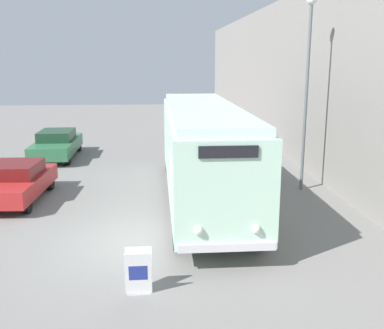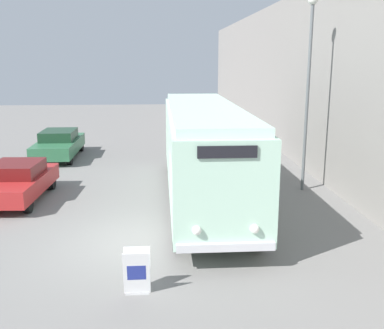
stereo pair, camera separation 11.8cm
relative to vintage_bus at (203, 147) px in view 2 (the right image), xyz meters
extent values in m
plane|color=slate|center=(-2.14, -3.84, -1.95)|extent=(80.00, 80.00, 0.00)
cube|color=gray|center=(5.25, 6.16, 2.11)|extent=(0.30, 60.00, 8.11)
cylinder|color=black|center=(-1.08, -4.27, -1.42)|extent=(0.28, 1.06, 1.06)
cylinder|color=black|center=(1.08, -4.27, -1.42)|extent=(0.28, 1.06, 1.06)
cylinder|color=black|center=(-1.08, 4.28, -1.42)|extent=(0.28, 1.06, 1.06)
cylinder|color=black|center=(1.08, 4.28, -1.42)|extent=(0.28, 1.06, 1.06)
cube|color=#B2DBC1|center=(0.00, 0.01, -0.08)|extent=(2.49, 11.35, 2.66)
cube|color=silver|center=(0.00, 0.01, 1.37)|extent=(2.29, 10.90, 0.24)
cube|color=silver|center=(0.00, -5.73, -1.30)|extent=(2.37, 0.12, 0.20)
sphere|color=white|center=(-0.68, -5.70, -0.87)|extent=(0.22, 0.22, 0.22)
sphere|color=white|center=(0.68, -5.70, -0.87)|extent=(0.22, 0.22, 0.22)
cube|color=black|center=(0.00, -5.69, 1.00)|extent=(1.37, 0.06, 0.28)
cube|color=gray|center=(-2.06, -6.55, -1.94)|extent=(0.52, 0.22, 0.01)
cube|color=white|center=(-2.06, -6.64, -1.44)|extent=(0.58, 0.20, 1.01)
cube|color=white|center=(-2.06, -6.46, -1.44)|extent=(0.58, 0.20, 1.01)
cube|color=navy|center=(-2.06, -6.65, -1.42)|extent=(0.40, 0.07, 0.35)
cylinder|color=#595E60|center=(4.01, 1.05, 1.53)|extent=(0.12, 0.12, 6.95)
sphere|color=silver|center=(4.01, 1.05, 5.11)|extent=(0.36, 0.36, 0.36)
cylinder|color=black|center=(-5.95, -0.97, -1.64)|extent=(0.22, 0.62, 0.62)
cylinder|color=black|center=(-7.48, 1.88, -1.64)|extent=(0.22, 0.62, 0.62)
cylinder|color=black|center=(-5.81, 1.80, -1.64)|extent=(0.22, 0.62, 0.62)
cube|color=#A52323|center=(-6.71, 0.46, -1.34)|extent=(2.13, 4.26, 0.59)
cube|color=#5B1313|center=(-6.71, 0.56, -0.81)|extent=(1.73, 1.95, 0.47)
cylinder|color=black|center=(-7.59, 6.02, -1.64)|extent=(0.22, 0.61, 0.61)
cylinder|color=black|center=(-5.93, 6.03, -1.64)|extent=(0.22, 0.61, 0.61)
cylinder|color=black|center=(-7.62, 9.40, -1.64)|extent=(0.22, 0.61, 0.61)
cylinder|color=black|center=(-5.96, 9.41, -1.64)|extent=(0.22, 0.61, 0.61)
cube|color=#2D6642|center=(-6.78, 7.71, -1.33)|extent=(1.96, 4.79, 0.63)
cube|color=#193824|center=(-6.78, 7.83, -0.77)|extent=(1.65, 2.16, 0.49)
camera|label=1|loc=(-1.61, -15.52, 3.03)|focal=42.00mm
camera|label=2|loc=(-1.49, -15.53, 3.03)|focal=42.00mm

